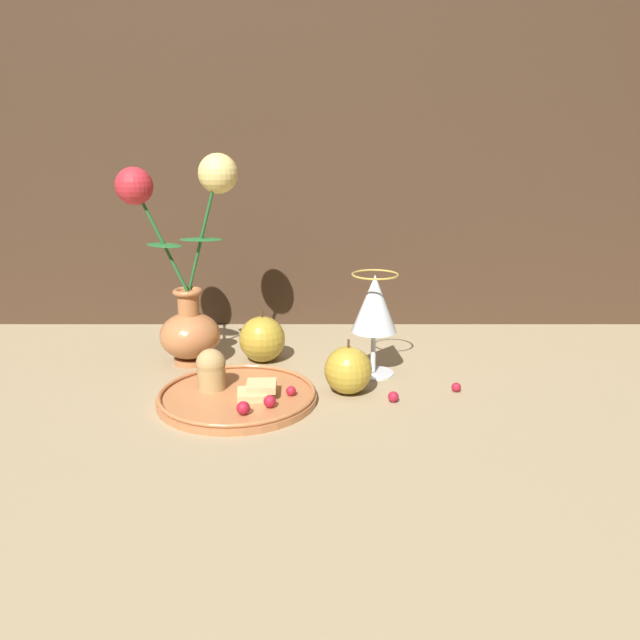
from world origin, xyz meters
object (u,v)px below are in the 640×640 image
vase (187,282)px  apple_near_glass (348,370)px  apple_beside_vase (262,339)px  wine_glass (374,307)px  plate_with_pastries (234,392)px

vase → apple_near_glass: (0.26, -0.13, -0.10)m
apple_beside_vase → apple_near_glass: bearing=-45.2°
vase → wine_glass: 0.31m
plate_with_pastries → apple_near_glass: 0.17m
vase → plate_with_pastries: vase is taller
vase → wine_glass: bearing=-9.7°
plate_with_pastries → vase: bearing=120.4°
vase → apple_near_glass: size_ratio=4.13×
wine_glass → apple_near_glass: 0.12m
apple_beside_vase → apple_near_glass: (0.14, -0.14, -0.00)m
apple_near_glass → wine_glass: bearing=61.5°
vase → apple_near_glass: vase is taller
plate_with_pastries → wine_glass: wine_glass is taller
apple_near_glass → plate_with_pastries: bearing=-170.1°
plate_with_pastries → apple_near_glass: size_ratio=2.75×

